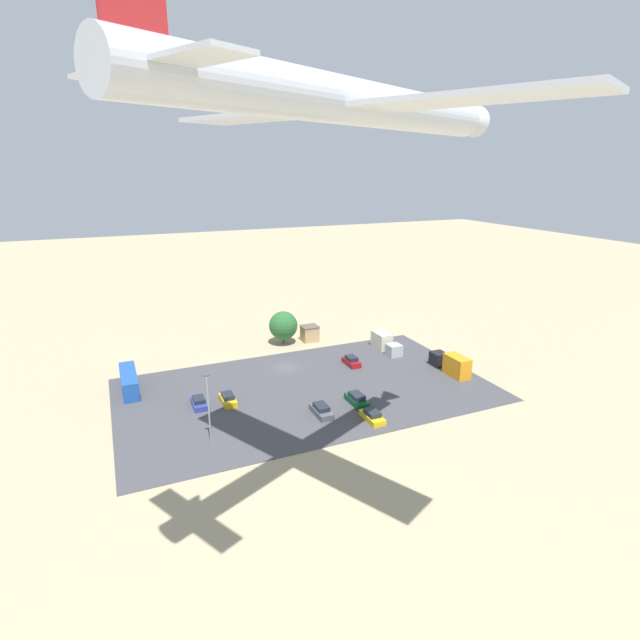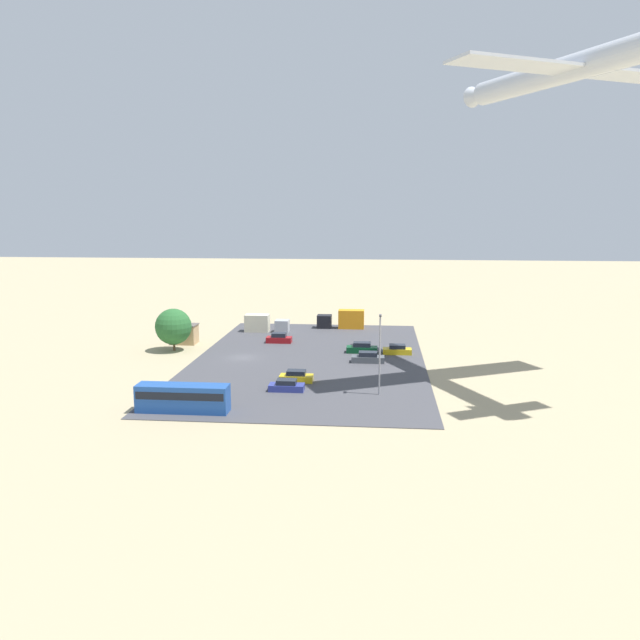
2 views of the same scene
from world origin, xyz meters
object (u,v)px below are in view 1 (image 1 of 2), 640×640
parked_car_5 (321,410)px  airplane (357,103)px  parked_truck_0 (451,364)px  parked_car_4 (372,416)px  parked_car_2 (199,403)px  bus (129,381)px  parked_car_1 (351,361)px  parked_car_3 (228,399)px  parked_truck_1 (385,343)px  shed_building (310,333)px  parked_car_0 (357,400)px

parked_car_5 → airplane: airplane is taller
parked_truck_0 → parked_car_4: bearing=-155.6°
parked_car_2 → airplane: 51.35m
bus → parked_car_4: 38.93m
parked_car_1 → parked_car_5: 19.56m
parked_car_3 → parked_car_5: parked_car_5 is taller
parked_car_2 → parked_car_3: 4.25m
parked_car_4 → parked_truck_0: (-20.80, -9.43, 0.98)m
parked_car_1 → airplane: airplane is taller
parked_car_5 → parked_car_2: bearing=148.3°
parked_car_3 → parked_truck_1: size_ratio=0.54×
parked_car_5 → airplane: (7.74, 24.11, 37.83)m
parked_car_2 → parked_truck_0: parked_truck_0 is taller
bus → airplane: airplane is taller
parked_car_4 → parked_car_5: parked_car_5 is taller
bus → parked_car_2: (-9.05, 10.09, -1.04)m
shed_building → bus: (35.28, 10.35, 0.07)m
parked_car_4 → parked_truck_1: parked_truck_1 is taller
parked_car_5 → parked_truck_0: 27.17m
parked_car_3 → parked_car_1: bearing=14.2°
parked_truck_1 → shed_building: bearing=-43.7°
parked_truck_1 → bus: bearing=-0.6°
bus → parked_car_2: 13.60m
parked_car_1 → parked_car_3: 24.65m
parked_car_4 → parked_truck_0: parked_truck_0 is taller
parked_truck_1 → parked_car_3: bearing=17.1°
bus → parked_truck_1: size_ratio=1.27×
parked_car_2 → parked_truck_0: size_ratio=0.49×
parked_car_2 → parked_truck_1: parked_truck_1 is taller
shed_building → parked_truck_1: size_ratio=0.42×
parked_car_4 → shed_building: bearing=82.2°
parked_car_2 → parked_car_0: bearing=-21.5°
parked_car_1 → parked_car_2: bearing=-169.1°
airplane → parked_car_3: bearing=159.8°
shed_building → parked_car_4: shed_building is taller
parked_car_3 → parked_car_2: bearing=171.3°
parked_car_2 → parked_car_4: (-21.48, 14.04, 0.02)m
shed_building → parked_car_3: 30.51m
shed_building → parked_car_2: size_ratio=0.79×
parked_car_4 → parked_car_0: bearing=85.9°
parked_car_1 → airplane: bearing=-117.3°
parked_car_3 → parked_car_5: size_ratio=0.90×
parked_car_3 → parked_car_4: bearing=-37.8°
parked_car_0 → parked_car_5: parked_car_0 is taller
bus → parked_car_1: size_ratio=2.40×
parked_truck_0 → parked_car_3: bearing=174.1°
parked_car_3 → parked_car_4: size_ratio=0.97×
parked_car_4 → parked_truck_1: size_ratio=0.55×
parked_car_4 → airplane: bearing=-124.6°
parked_car_1 → parked_car_4: (6.61, 19.44, -0.08)m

